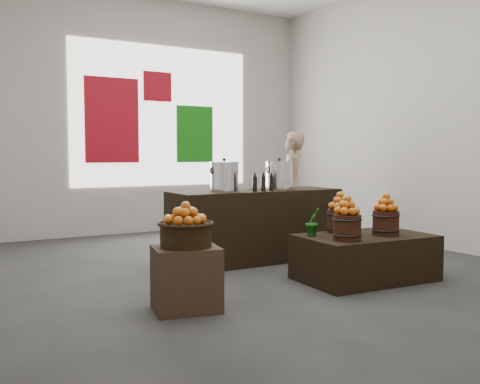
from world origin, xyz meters
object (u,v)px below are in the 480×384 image
counter (256,226)px  shopper (291,186)px  stock_pot_center (279,176)px  wicker_basket (186,235)px  crate (186,279)px  display_table (365,257)px  stock_pot_left (224,177)px

counter → shopper: bearing=41.2°
stock_pot_center → wicker_basket: bearing=-142.6°
crate → wicker_basket: bearing=0.0°
display_table → stock_pot_left: stock_pot_left is taller
crate → shopper: size_ratio=0.32×
crate → display_table: size_ratio=0.39×
display_table → shopper: bearing=73.7°
display_table → stock_pot_left: 1.90m
wicker_basket → counter: size_ratio=0.20×
crate → counter: counter is taller
display_table → shopper: (0.94, 2.67, 0.61)m
shopper → wicker_basket: bearing=3.0°
stock_pot_center → shopper: size_ratio=0.20×
counter → stock_pot_left: (-0.45, 0.00, 0.61)m
display_table → stock_pot_left: bearing=125.4°
display_table → counter: 1.54m
wicker_basket → stock_pot_center: (1.98, 1.52, 0.41)m
crate → stock_pot_left: 2.09m
counter → stock_pot_left: stock_pot_left is taller
stock_pot_left → shopper: shopper is taller
counter → display_table: bearing=-71.6°
crate → stock_pot_center: (1.98, 1.52, 0.79)m
crate → shopper: shopper is taller
stock_pot_left → wicker_basket: bearing=-128.0°
display_table → counter: size_ratio=0.64×
crate → stock_pot_left: stock_pot_left is taller
counter → shopper: shopper is taller
display_table → shopper: size_ratio=0.82×
crate → counter: bearing=42.9°
wicker_basket → stock_pot_center: size_ratio=1.30×
crate → display_table: crate is taller
wicker_basket → stock_pot_left: stock_pot_left is taller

